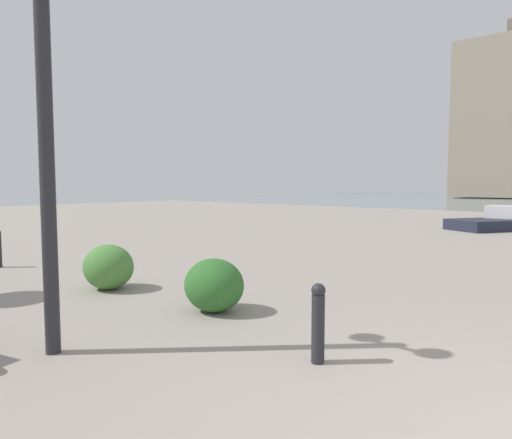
% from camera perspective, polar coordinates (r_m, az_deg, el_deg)
% --- Properties ---
extents(lamppost, '(0.98, 0.28, 3.83)m').
position_cam_1_polar(lamppost, '(4.82, -24.86, 15.32)').
color(lamppost, '#232328').
rests_on(lamppost, ground).
extents(bollard_near, '(0.13, 0.13, 0.73)m').
position_cam_1_polar(bollard_near, '(4.28, 7.73, -12.44)').
color(bollard_near, '#232328').
rests_on(bollard_near, ground).
extents(shrub_low, '(0.82, 0.73, 0.69)m').
position_cam_1_polar(shrub_low, '(7.46, -17.87, -5.63)').
color(shrub_low, '#477F38').
rests_on(shrub_low, ground).
extents(shrub_round, '(0.80, 0.72, 0.68)m').
position_cam_1_polar(shrub_round, '(5.91, -5.24, -8.14)').
color(shrub_round, '#2D6628').
rests_on(shrub_round, ground).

